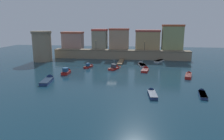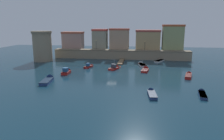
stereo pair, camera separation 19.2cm
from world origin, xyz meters
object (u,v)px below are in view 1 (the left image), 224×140
at_px(moored_boat_3, 189,75).
at_px(moored_boat_0, 152,93).
at_px(moored_boat_5, 48,80).
at_px(fortress_tower, 42,46).
at_px(moored_boat_1, 115,68).
at_px(moored_boat_9, 145,70).
at_px(moored_boat_4, 141,64).
at_px(quay_lamp_1, 145,44).
at_px(moored_boat_7, 161,60).
at_px(moored_boat_8, 67,72).
at_px(quay_lamp_0, 96,43).
at_px(moored_boat_6, 89,66).
at_px(mooring_buoy_0, 120,67).
at_px(mooring_buoy_1, 64,69).
at_px(moored_boat_2, 202,93).

bearing_deg(moored_boat_3, moored_boat_0, 162.04).
distance_m(moored_boat_0, moored_boat_5, 24.16).
distance_m(fortress_tower, moored_boat_1, 29.32).
bearing_deg(moored_boat_9, moored_boat_4, 16.71).
height_order(moored_boat_3, moored_boat_4, moored_boat_4).
relative_size(quay_lamp_1, moored_boat_7, 0.50).
bearing_deg(moored_boat_7, moored_boat_3, -139.31).
bearing_deg(moored_boat_3, moored_boat_8, 107.06).
bearing_deg(moored_boat_7, quay_lamp_0, 111.00).
bearing_deg(moored_boat_6, moored_boat_1, -78.48).
bearing_deg(moored_boat_8, mooring_buoy_0, -52.71).
xyz_separation_m(moored_boat_6, moored_boat_8, (-4.04, -8.72, 0.13)).
height_order(fortress_tower, moored_boat_4, fortress_tower).
distance_m(moored_boat_3, moored_boat_6, 28.57).
bearing_deg(fortress_tower, moored_boat_7, 7.25).
height_order(quay_lamp_1, moored_boat_1, quay_lamp_1).
relative_size(moored_boat_4, mooring_buoy_1, 11.61).
height_order(quay_lamp_0, moored_boat_9, quay_lamp_0).
distance_m(moored_boat_1, moored_boat_4, 10.14).
xyz_separation_m(fortress_tower, moored_boat_2, (46.13, -30.29, -5.05)).
relative_size(moored_boat_9, mooring_buoy_1, 9.20).
xyz_separation_m(moored_boat_1, moored_boat_4, (7.70, 6.59, -0.10)).
bearing_deg(moored_boat_1, moored_boat_3, -84.33).
xyz_separation_m(moored_boat_1, moored_boat_2, (19.02, -20.26, -0.16)).
xyz_separation_m(moored_boat_8, mooring_buoy_1, (-2.70, 5.50, -0.52)).
xyz_separation_m(moored_boat_7, mooring_buoy_1, (-29.32, -17.23, -0.28)).
xyz_separation_m(quay_lamp_1, moored_boat_1, (-8.74, -18.17, -5.27)).
relative_size(fortress_tower, moored_boat_1, 2.11).
distance_m(moored_boat_7, mooring_buoy_0, 18.27).
height_order(moored_boat_1, mooring_buoy_1, moored_boat_1).
bearing_deg(fortress_tower, moored_boat_9, -17.05).
xyz_separation_m(moored_boat_1, moored_boat_7, (14.53, 15.32, -0.13)).
relative_size(moored_boat_8, moored_boat_9, 0.77).
xyz_separation_m(moored_boat_3, moored_boat_9, (-10.68, 5.31, -0.07)).
height_order(quay_lamp_0, moored_boat_4, quay_lamp_0).
bearing_deg(moored_boat_4, moored_boat_0, 173.17).
height_order(fortress_tower, mooring_buoy_0, fortress_tower).
xyz_separation_m(moored_boat_6, mooring_buoy_1, (-6.75, -3.22, -0.40)).
bearing_deg(moored_boat_4, moored_boat_8, 114.55).
distance_m(quay_lamp_1, moored_boat_5, 40.63).
bearing_deg(moored_boat_1, moored_boat_0, -132.31).
xyz_separation_m(moored_boat_0, moored_boat_7, (4.91, 36.82, -0.00)).
relative_size(moored_boat_6, mooring_buoy_0, 7.97).
xyz_separation_m(moored_boat_0, moored_boat_9, (-0.81, 20.51, 0.00)).
height_order(moored_boat_1, moored_boat_3, moored_boat_1).
xyz_separation_m(moored_boat_2, moored_boat_4, (-11.32, 26.85, 0.07)).
distance_m(moored_boat_8, moored_boat_9, 21.87).
relative_size(quay_lamp_0, moored_boat_8, 0.83).
height_order(moored_boat_7, moored_boat_8, moored_boat_8).
bearing_deg(moored_boat_6, moored_boat_4, -50.68).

